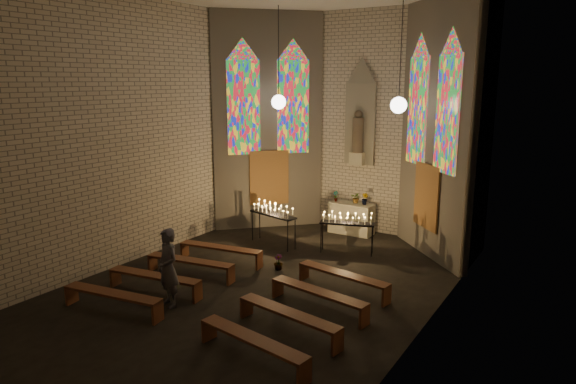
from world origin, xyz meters
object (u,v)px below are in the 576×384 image
object	(u,v)px
votive_stand_right	(347,220)
visitor	(168,268)
aisle_flower_pot	(278,262)
votive_stand_left	(273,212)
altar	(351,218)

from	to	relation	value
votive_stand_right	visitor	xyz separation A→B (m)	(-1.78, -5.23, -0.10)
aisle_flower_pot	visitor	bearing A→B (deg)	-105.25
aisle_flower_pot	visitor	size ratio (longest dim) A/B	0.23
votive_stand_right	aisle_flower_pot	bearing A→B (deg)	-132.06
votive_stand_left	visitor	bearing A→B (deg)	-72.13
votive_stand_right	visitor	bearing A→B (deg)	-127.19
altar	visitor	size ratio (longest dim) A/B	0.80
aisle_flower_pot	visitor	xyz separation A→B (m)	(-0.84, -3.09, 0.67)
votive_stand_left	votive_stand_right	xyz separation A→B (m)	(2.20, 0.48, -0.06)
altar	aisle_flower_pot	size ratio (longest dim) A/B	3.42
aisle_flower_pot	votive_stand_right	size ratio (longest dim) A/B	0.26
aisle_flower_pot	visitor	world-z (taller)	visitor
votive_stand_left	votive_stand_right	bearing A→B (deg)	25.08
aisle_flower_pot	votive_stand_left	world-z (taller)	votive_stand_left
altar	votive_stand_left	distance (m)	2.81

